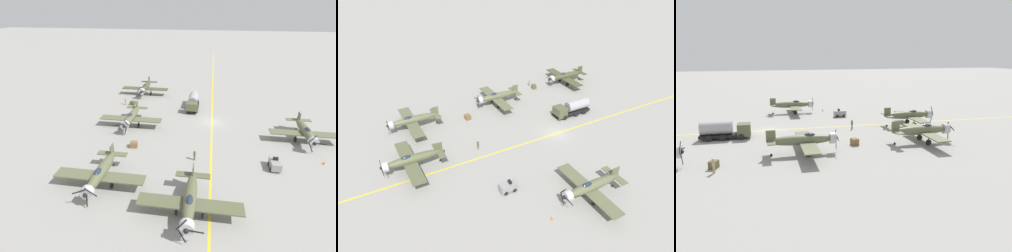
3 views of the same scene
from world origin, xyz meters
The scene contains 14 objects.
ground_plane centered at (0.00, 0.00, 0.00)m, with size 400.00×400.00×0.00m, color gray.
taxiway_stripe centered at (0.00, 0.00, 0.00)m, with size 0.30×160.00×0.01m, color yellow.
airplane_near_right centered at (17.59, -15.27, 2.01)m, with size 12.00×9.98×3.65m.
airplane_mid_left centered at (-15.96, 5.86, 2.01)m, with size 12.00×9.98×3.65m.
airplane_mid_right centered at (15.65, 4.49, 2.01)m, with size 12.00×9.98×3.65m.
airplane_far_right centered at (14.34, 23.08, 2.01)m, with size 12.00×9.98×3.65m.
airplane_far_center centered at (2.34, 26.45, 2.01)m, with size 12.00×9.98×3.65m.
fuel_tanker centered at (4.50, -6.98, 1.51)m, with size 2.68×8.00×2.98m.
tow_tractor centered at (-9.23, 15.41, 0.79)m, with size 1.57×2.60×1.79m.
ground_crew_walking centered at (2.55, 14.94, 0.94)m, with size 0.38×0.38×1.73m.
ground_crew_inspecting centered at (20.43, -6.80, 0.97)m, with size 0.39×0.39×1.77m.
supply_crate_by_tanker centered at (18.73, -7.04, 0.48)m, with size 1.14×0.95×0.95m, color brown.
supply_crate_mid_lane centered at (12.93, 12.52, 0.50)m, with size 1.20×1.00×1.00m, color brown.
traffic_cone centered at (-16.88, 13.00, 0.28)m, with size 0.36×0.36×0.55m, color orange.
Camera 1 is at (1.10, 49.66, 22.13)m, focal length 28.00 mm.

